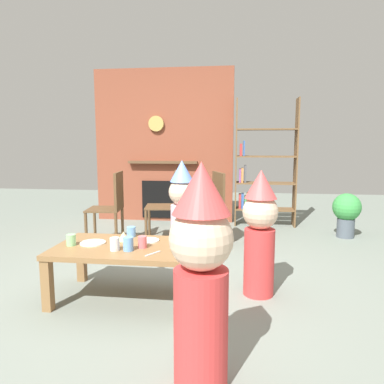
{
  "coord_description": "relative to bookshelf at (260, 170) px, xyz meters",
  "views": [
    {
      "loc": [
        0.58,
        -3.0,
        1.25
      ],
      "look_at": [
        0.15,
        0.4,
        0.77
      ],
      "focal_mm": 33.05,
      "sensor_mm": 36.0,
      "label": 1
    }
  ],
  "objects": [
    {
      "name": "ground_plane",
      "position": [
        -0.94,
        -2.4,
        -0.85
      ],
      "size": [
        12.0,
        12.0,
        0.0
      ],
      "primitive_type": "plane",
      "color": "gray"
    },
    {
      "name": "brick_fireplace_feature",
      "position": [
        -1.52,
        0.2,
        0.35
      ],
      "size": [
        2.2,
        0.28,
        2.4
      ],
      "color": "brown",
      "rests_on": "ground_plane"
    },
    {
      "name": "bookshelf",
      "position": [
        0.0,
        0.0,
        0.0
      ],
      "size": [
        0.9,
        0.28,
        1.9
      ],
      "color": "brown",
      "rests_on": "ground_plane"
    },
    {
      "name": "coffee_table",
      "position": [
        -1.24,
        -2.75,
        -0.48
      ],
      "size": [
        1.09,
        0.68,
        0.44
      ],
      "color": "olive",
      "rests_on": "ground_plane"
    },
    {
      "name": "paper_cup_near_left",
      "position": [
        -1.08,
        -2.8,
        -0.36
      ],
      "size": [
        0.07,
        0.07,
        0.09
      ],
      "primitive_type": "cylinder",
      "color": "#E5666B",
      "rests_on": "coffee_table"
    },
    {
      "name": "paper_cup_near_right",
      "position": [
        -1.17,
        -2.88,
        -0.36
      ],
      "size": [
        0.08,
        0.08,
        0.11
      ],
      "primitive_type": "cylinder",
      "color": "#669EE0",
      "rests_on": "coffee_table"
    },
    {
      "name": "paper_cup_center",
      "position": [
        -1.27,
        -2.89,
        -0.36
      ],
      "size": [
        0.07,
        0.07,
        0.1
      ],
      "primitive_type": "cylinder",
      "color": "silver",
      "rests_on": "coffee_table"
    },
    {
      "name": "paper_cup_far_left",
      "position": [
        -1.66,
        -2.81,
        -0.37
      ],
      "size": [
        0.07,
        0.07,
        0.09
      ],
      "primitive_type": "cylinder",
      "color": "#8CD18C",
      "rests_on": "coffee_table"
    },
    {
      "name": "paper_cup_far_right",
      "position": [
        -1.26,
        -2.48,
        -0.37
      ],
      "size": [
        0.08,
        0.08,
        0.09
      ],
      "primitive_type": "cylinder",
      "color": "#669EE0",
      "rests_on": "coffee_table"
    },
    {
      "name": "paper_plate_front",
      "position": [
        -1.08,
        -2.61,
        -0.41
      ],
      "size": [
        0.18,
        0.18,
        0.01
      ],
      "primitive_type": "cylinder",
      "color": "white",
      "rests_on": "coffee_table"
    },
    {
      "name": "paper_plate_rear",
      "position": [
        -1.51,
        -2.73,
        -0.41
      ],
      "size": [
        0.2,
        0.2,
        0.01
      ],
      "primitive_type": "cylinder",
      "color": "white",
      "rests_on": "coffee_table"
    },
    {
      "name": "birthday_cake_slice",
      "position": [
        -1.29,
        -2.62,
        -0.37
      ],
      "size": [
        0.1,
        0.1,
        0.08
      ],
      "primitive_type": "cone",
      "color": "#EAC68C",
      "rests_on": "coffee_table"
    },
    {
      "name": "table_fork",
      "position": [
        -0.96,
        -2.94,
        -0.41
      ],
      "size": [
        0.09,
        0.14,
        0.01
      ],
      "primitive_type": "cube",
      "rotation": [
        0.0,
        0.0,
        1.02
      ],
      "color": "silver",
      "rests_on": "coffee_table"
    },
    {
      "name": "child_with_cone_hat",
      "position": [
        -0.53,
        -3.72,
        -0.23
      ],
      "size": [
        0.32,
        0.32,
        1.16
      ],
      "rotation": [
        0.0,
        0.0,
        2.21
      ],
      "color": "#D13838",
      "rests_on": "ground_plane"
    },
    {
      "name": "child_in_pink",
      "position": [
        -0.16,
        -2.56,
        -0.3
      ],
      "size": [
        0.29,
        0.29,
        1.04
      ],
      "rotation": [
        0.0,
        0.0,
        -2.96
      ],
      "color": "#D13838",
      "rests_on": "ground_plane"
    },
    {
      "name": "child_by_the_chairs",
      "position": [
        -0.95,
        -1.59,
        -0.29
      ],
      "size": [
        0.29,
        0.29,
        1.06
      ],
      "rotation": [
        0.0,
        0.0,
        -1.82
      ],
      "color": "#EAB2C6",
      "rests_on": "ground_plane"
    },
    {
      "name": "dining_chair_left",
      "position": [
        -1.88,
        -1.28,
        -0.34
      ],
      "size": [
        0.44,
        0.44,
        0.9
      ],
      "rotation": [
        0.0,
        0.0,
        3.25
      ],
      "color": "brown",
      "rests_on": "ground_plane"
    },
    {
      "name": "dining_chair_middle",
      "position": [
        -1.22,
        -1.02,
        -0.34
      ],
      "size": [
        0.45,
        0.45,
        0.9
      ],
      "rotation": [
        0.0,
        0.0,
        3.28
      ],
      "color": "brown",
      "rests_on": "ground_plane"
    },
    {
      "name": "dining_chair_right",
      "position": [
        -0.66,
        -1.17,
        -0.34
      ],
      "size": [
        0.52,
        0.52,
        0.9
      ],
      "rotation": [
        0.0,
        0.0,
        3.52
      ],
      "color": "brown",
      "rests_on": "ground_plane"
    },
    {
      "name": "potted_plant_tall",
      "position": [
        1.1,
        -0.58,
        -0.5
      ],
      "size": [
        0.37,
        0.37,
        0.59
      ],
      "color": "#4C5660",
      "rests_on": "ground_plane"
    }
  ]
}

